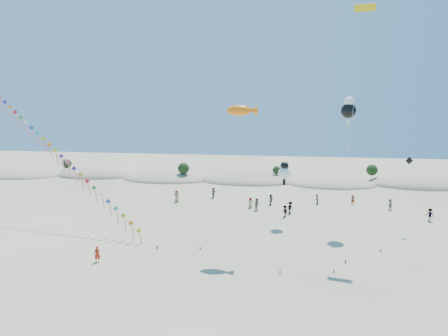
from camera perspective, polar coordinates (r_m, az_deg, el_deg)
ground at (r=31.07m, az=-3.87°, el=-19.42°), size 160.00×160.00×0.00m
dune_ridge at (r=73.32m, az=4.12°, el=-1.89°), size 145.30×11.49×5.57m
kite_train at (r=50.05m, az=-23.45°, el=1.44°), size 26.24×11.80×16.90m
fish_kite at (r=37.61m, az=2.83°, el=8.71°), size 5.65×6.12×14.97m
cartoon_kite_low at (r=46.61m, az=9.16°, el=-0.54°), size 9.52×10.25×8.04m
cartoon_kite_high at (r=46.55m, az=18.45°, el=8.52°), size 2.49×11.74×15.86m
parafoil_kite at (r=43.15m, az=20.60°, el=21.10°), size 4.25×9.30×25.03m
dark_kite at (r=47.10m, az=25.51°, el=-2.09°), size 5.15×7.94×8.94m
flyer_foreground at (r=38.95m, az=-18.74°, el=-12.34°), size 0.68×0.60×1.57m
beachgoers at (r=55.15m, az=9.21°, el=-5.25°), size 36.06×10.06×1.83m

